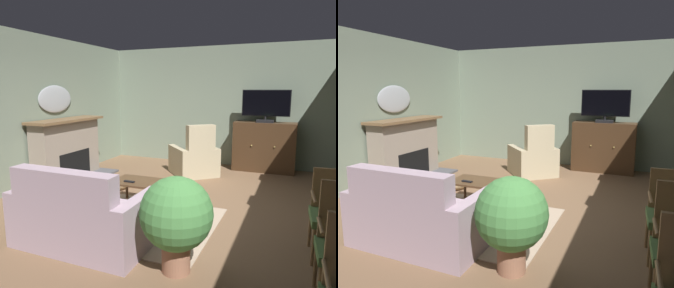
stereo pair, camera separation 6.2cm
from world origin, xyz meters
TOP-DOWN VIEW (x-y plane):
  - ground_plane at (0.00, 0.00)m, footprint 6.08×7.15m
  - wall_back at (0.00, 3.33)m, footprint 6.08×0.10m
  - wall_left at (-2.79, 0.00)m, footprint 0.10×7.15m
  - rug_central at (-0.39, -0.55)m, footprint 2.53×1.76m
  - fireplace at (-2.46, 0.78)m, footprint 0.86×1.80m
  - wall_mirror_oval at (-2.71, 0.78)m, footprint 0.06×0.91m
  - tv_cabinet at (1.11, 2.98)m, footprint 1.32×0.50m
  - television at (1.11, 2.92)m, footprint 1.01×0.20m
  - coffee_table at (-0.31, -0.01)m, footprint 1.06×0.57m
  - tv_remote at (-0.54, -0.14)m, footprint 0.17×0.06m
  - sofa_floral at (-0.45, -1.40)m, footprint 1.57×0.89m
  - armchair_angled_to_table at (-0.20, 2.06)m, footprint 1.22×1.22m
  - side_chair_nearest_door at (2.21, -0.56)m, footprint 0.51×0.52m
  - potted_plant_small_fern_corner at (0.75, -1.48)m, footprint 0.73×0.73m
  - cat at (-1.11, 0.62)m, footprint 0.28×0.73m

SIDE VIEW (x-z plane):
  - ground_plane at x=0.00m, z-range -0.04..0.00m
  - rug_central at x=-0.39m, z-range 0.00..0.01m
  - cat at x=-1.11m, z-range 0.00..0.22m
  - sofa_floral at x=-0.45m, z-range -0.16..0.81m
  - armchair_angled_to_table at x=-0.20m, z-range -0.22..0.88m
  - coffee_table at x=-0.31m, z-range 0.16..0.56m
  - tv_remote at x=-0.54m, z-range 0.40..0.43m
  - side_chair_nearest_door at x=2.21m, z-range 0.04..0.98m
  - tv_cabinet at x=1.11m, z-range -0.02..1.07m
  - potted_plant_small_fern_corner at x=0.75m, z-range 0.10..1.07m
  - fireplace at x=-2.46m, z-range -0.03..1.20m
  - wall_back at x=0.00m, z-range 0.00..2.81m
  - wall_left at x=-2.79m, z-range 0.00..2.81m
  - television at x=1.11m, z-range 1.11..1.82m
  - wall_mirror_oval at x=-2.71m, z-range 1.34..1.88m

